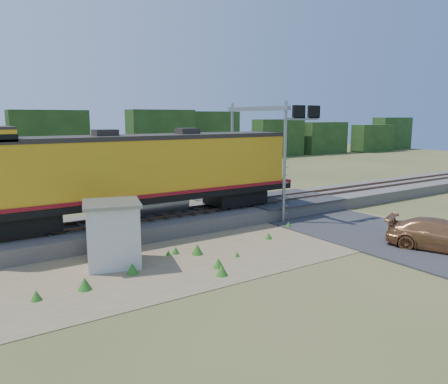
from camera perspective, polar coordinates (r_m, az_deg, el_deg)
ground at (r=22.39m, az=4.56°, el=-7.12°), size 140.00×140.00×0.00m
ballast at (r=27.08m, az=-3.33°, el=-3.25°), size 70.00×5.00×0.80m
rails at (r=26.98m, az=-3.34°, el=-2.26°), size 70.00×1.54×0.16m
dirt_shoulder at (r=21.65m, az=-0.46°, el=-7.65°), size 26.00×8.00×0.03m
road at (r=27.60m, az=15.10°, el=-4.00°), size 7.00×66.00×0.86m
tree_line_north at (r=56.47m, az=-20.17°, el=5.70°), size 130.00×3.00×6.50m
weed_clumps at (r=20.58m, az=-3.37°, el=-8.64°), size 15.00×6.20×0.56m
locomotive at (r=24.80m, az=-11.34°, el=2.60°), size 19.81×3.02×5.11m
shed at (r=19.87m, az=-14.33°, el=-5.26°), size 2.99×2.99×2.86m
signal_gantry at (r=28.63m, az=5.74°, el=7.86°), size 2.95×6.20×7.45m
car at (r=24.00m, az=26.67°, el=-5.12°), size 4.00×5.65×1.52m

